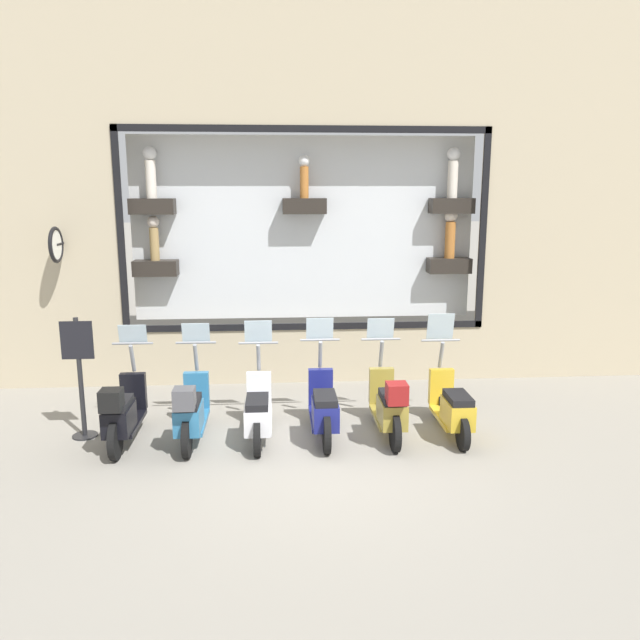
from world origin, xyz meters
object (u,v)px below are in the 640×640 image
at_px(scooter_olive_1, 389,406).
at_px(scooter_black_5, 123,413).
at_px(scooter_yellow_0, 452,407).
at_px(scooter_navy_2, 324,409).
at_px(shop_sign_post, 80,373).
at_px(scooter_white_3, 258,412).
at_px(scooter_teal_4, 191,411).

xyz_separation_m(scooter_olive_1, scooter_black_5, (-0.00, 3.78, -0.00)).
xyz_separation_m(scooter_yellow_0, scooter_black_5, (-0.06, 4.73, 0.06)).
height_order(scooter_yellow_0, scooter_navy_2, scooter_yellow_0).
bearing_deg(scooter_black_5, shop_sign_post, 62.20).
xyz_separation_m(scooter_yellow_0, scooter_white_3, (-0.00, 2.84, 0.00)).
bearing_deg(shop_sign_post, scooter_navy_2, -94.66).
height_order(scooter_yellow_0, scooter_teal_4, scooter_yellow_0).
distance_m(scooter_navy_2, shop_sign_post, 3.54).
relative_size(scooter_yellow_0, scooter_navy_2, 0.99).
distance_m(scooter_olive_1, shop_sign_post, 4.48).
relative_size(scooter_navy_2, scooter_black_5, 1.00).
distance_m(scooter_teal_4, shop_sign_post, 1.71).
bearing_deg(scooter_black_5, scooter_navy_2, -88.76).
bearing_deg(scooter_olive_1, scooter_teal_4, 90.05).
height_order(scooter_olive_1, scooter_white_3, scooter_olive_1).
bearing_deg(scooter_olive_1, shop_sign_post, 85.56).
bearing_deg(scooter_white_3, scooter_olive_1, -91.63).
distance_m(scooter_navy_2, scooter_white_3, 0.95).
bearing_deg(scooter_teal_4, scooter_white_3, -86.59).
relative_size(scooter_yellow_0, shop_sign_post, 1.01).
bearing_deg(scooter_teal_4, scooter_olive_1, -89.95).
relative_size(scooter_navy_2, scooter_teal_4, 1.00).
relative_size(scooter_teal_4, scooter_black_5, 1.00).
bearing_deg(scooter_navy_2, scooter_black_5, 91.24).
distance_m(scooter_olive_1, scooter_teal_4, 2.84).
bearing_deg(scooter_olive_1, scooter_black_5, 90.02).
xyz_separation_m(scooter_olive_1, scooter_white_3, (0.05, 1.89, -0.06)).
bearing_deg(scooter_teal_4, scooter_navy_2, -88.11).
bearing_deg(scooter_black_5, scooter_teal_4, -90.05).
bearing_deg(scooter_navy_2, shop_sign_post, 85.34).
distance_m(scooter_white_3, scooter_teal_4, 0.95).
bearing_deg(scooter_olive_1, scooter_white_3, 88.37).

